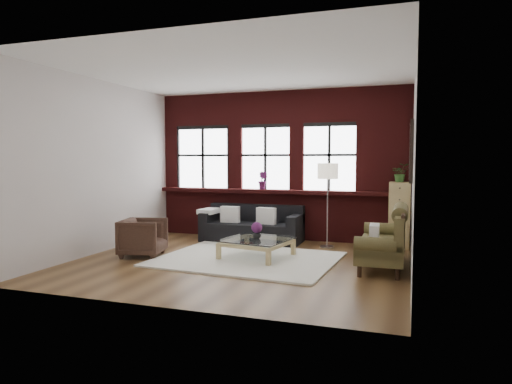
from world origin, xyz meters
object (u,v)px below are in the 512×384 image
(vintage_settee, at_px, (382,237))
(vase, at_px, (257,234))
(armchair, at_px, (143,237))
(dark_sofa, at_px, (252,224))
(coffee_table, at_px, (257,249))
(drawer_chest, at_px, (399,215))
(floor_lamp, at_px, (327,202))

(vintage_settee, distance_m, vase, 2.10)
(vintage_settee, relative_size, armchair, 2.41)
(dark_sofa, relative_size, coffee_table, 1.94)
(vase, bearing_deg, vintage_settee, 1.80)
(armchair, bearing_deg, drawer_chest, -75.84)
(coffee_table, bearing_deg, dark_sofa, 112.22)
(vintage_settee, relative_size, floor_lamp, 0.99)
(vintage_settee, height_order, drawer_chest, drawer_chest)
(vintage_settee, xyz_separation_m, drawer_chest, (0.23, 1.73, 0.17))
(coffee_table, bearing_deg, vintage_settee, 1.80)
(dark_sofa, bearing_deg, armchair, -124.49)
(dark_sofa, xyz_separation_m, coffee_table, (0.63, -1.54, -0.21))
(armchair, bearing_deg, vase, -90.55)
(vase, xyz_separation_m, floor_lamp, (0.99, 1.41, 0.47))
(vase, distance_m, floor_lamp, 1.78)
(coffee_table, distance_m, floor_lamp, 1.87)
(coffee_table, height_order, drawer_chest, drawer_chest)
(dark_sofa, xyz_separation_m, armchair, (-1.37, -1.99, -0.04))
(dark_sofa, distance_m, floor_lamp, 1.71)
(armchair, distance_m, floor_lamp, 3.57)
(vintage_settee, relative_size, coffee_table, 1.66)
(dark_sofa, distance_m, vintage_settee, 3.11)
(dark_sofa, height_order, coffee_table, dark_sofa)
(vase, relative_size, floor_lamp, 0.09)
(drawer_chest, bearing_deg, vintage_settee, -97.57)
(vintage_settee, height_order, coffee_table, vintage_settee)
(armchair, relative_size, vase, 4.75)
(armchair, height_order, drawer_chest, drawer_chest)
(armchair, bearing_deg, coffee_table, -90.55)
(coffee_table, xyz_separation_m, floor_lamp, (0.99, 1.41, 0.73))
(armchair, height_order, vase, armchair)
(floor_lamp, bearing_deg, dark_sofa, 175.23)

